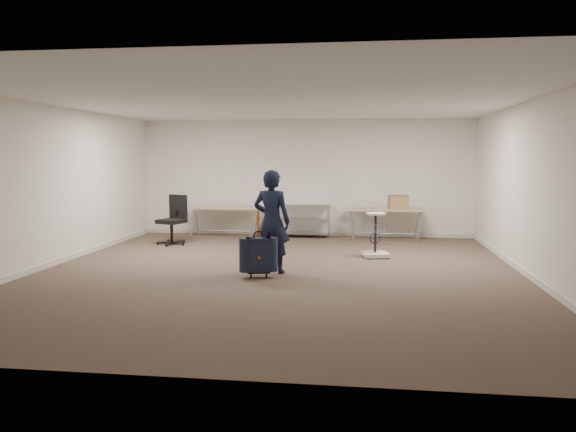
# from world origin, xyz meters

# --- Properties ---
(ground) EXTENTS (9.00, 9.00, 0.00)m
(ground) POSITION_xyz_m (0.00, 0.00, 0.00)
(ground) COLOR #4E3C2F
(ground) RESTS_ON ground
(room_shell) EXTENTS (8.00, 9.00, 9.00)m
(room_shell) POSITION_xyz_m (0.00, 1.38, 0.05)
(room_shell) COLOR silver
(room_shell) RESTS_ON ground
(folding_table_left) EXTENTS (1.80, 0.75, 0.73)m
(folding_table_left) POSITION_xyz_m (-1.90, 3.95, 0.68)
(folding_table_left) COLOR tan
(folding_table_left) RESTS_ON ground
(folding_table_right) EXTENTS (1.80, 0.75, 0.73)m
(folding_table_right) POSITION_xyz_m (1.90, 3.95, 0.68)
(folding_table_right) COLOR tan
(folding_table_right) RESTS_ON ground
(wire_shelf) EXTENTS (1.22, 0.47, 0.80)m
(wire_shelf) POSITION_xyz_m (0.00, 4.20, 0.44)
(wire_shelf) COLOR #BBBDC2
(wire_shelf) RESTS_ON ground
(person) EXTENTS (0.69, 0.52, 1.70)m
(person) POSITION_xyz_m (-0.09, 0.01, 0.85)
(person) COLOR black
(person) RESTS_ON ground
(suitcase) EXTENTS (0.44, 0.32, 1.07)m
(suitcase) POSITION_xyz_m (-0.23, -0.42, 0.36)
(suitcase) COLOR black
(suitcase) RESTS_ON ground
(office_chair) EXTENTS (0.65, 0.66, 1.08)m
(office_chair) POSITION_xyz_m (-2.73, 2.72, 0.33)
(office_chair) COLOR black
(office_chair) RESTS_ON ground
(equipment_cart) EXTENTS (0.55, 0.55, 0.85)m
(equipment_cart) POSITION_xyz_m (1.65, 1.66, 0.22)
(equipment_cart) COLOR silver
(equipment_cart) RESTS_ON ground
(cardboard_box) EXTENTS (0.46, 0.37, 0.32)m
(cardboard_box) POSITION_xyz_m (2.19, 3.91, 0.89)
(cardboard_box) COLOR olive
(cardboard_box) RESTS_ON folding_table_right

